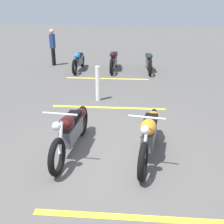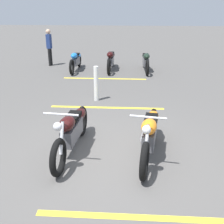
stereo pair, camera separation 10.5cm
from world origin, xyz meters
name	(u,v)px [view 1 (the left image)]	position (x,y,z in m)	size (l,w,h in m)	color
ground_plane	(109,157)	(0.00, 0.00, 0.00)	(60.00, 60.00, 0.00)	#514F4C
motorcycle_bright_foreground	(149,133)	(0.17, -0.76, 0.46)	(2.22, 0.64, 1.04)	black
motorcycle_dark_foreground	(72,129)	(0.20, 0.76, 0.46)	(2.23, 0.62, 1.04)	black
motorcycle_row_far_left	(149,61)	(7.16, -1.00, 0.44)	(2.12, 0.30, 0.80)	black
motorcycle_row_left	(114,59)	(7.25, 0.49, 0.46)	(2.22, 0.29, 0.84)	black
motorcycle_row_center	(79,60)	(7.09, 1.99, 0.43)	(2.11, 0.27, 0.79)	black
bystander_near_row	(53,45)	(7.98, 3.35, 0.91)	(0.27, 0.21, 1.63)	black
bollard_post	(98,84)	(3.27, 0.64, 0.52)	(0.14, 0.14, 1.04)	white
parking_stripe_near	(146,218)	(-1.60, -0.68, 0.00)	(3.20, 0.12, 0.01)	yellow
parking_stripe_mid	(108,108)	(2.66, 0.27, 0.00)	(3.20, 0.12, 0.01)	yellow
parking_stripe_far	(107,79)	(5.79, 0.63, 0.00)	(3.20, 0.12, 0.01)	yellow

